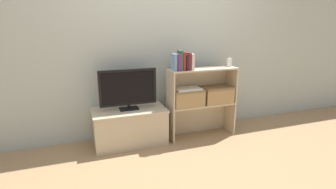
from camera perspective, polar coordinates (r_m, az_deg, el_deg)
ground_plane at (r=3.23m, az=0.83°, el=-10.81°), size 16.00×16.00×0.00m
wall_back at (r=3.37m, az=-2.03°, el=11.50°), size 10.00×0.05×2.40m
tv_stand at (r=3.23m, az=-8.34°, el=-6.80°), size 0.87×0.47×0.43m
tv at (r=3.08m, az=-8.67°, el=1.33°), size 0.67×0.14×0.48m
bookshelf_lower_tier at (r=3.46m, az=6.81°, el=-4.23°), size 0.87×0.27×0.43m
bookshelf_upper_tier at (r=3.34m, az=7.04°, el=2.98°), size 0.87×0.27×0.45m
book_skyblue at (r=3.05m, az=1.37°, el=7.04°), size 0.03×0.13×0.19m
book_plum at (r=3.07m, az=2.08°, el=7.08°), size 0.04×0.15×0.20m
book_forest at (r=3.08m, az=2.67°, el=7.44°), size 0.02×0.14×0.23m
book_crimson at (r=3.09m, az=3.25°, el=7.31°), size 0.03×0.13×0.21m
book_charcoal at (r=3.11m, az=3.84°, el=7.06°), size 0.03×0.15×0.18m
book_maroon at (r=3.12m, az=4.36°, el=7.24°), size 0.03×0.15×0.20m
book_ivory at (r=3.13m, az=4.98°, el=7.17°), size 0.03×0.15×0.19m
baby_monitor at (r=3.43m, az=13.20°, el=6.81°), size 0.05×0.04×0.13m
storage_basket_left at (r=3.23m, az=4.23°, el=-0.49°), size 0.39×0.24×0.21m
storage_basket_right at (r=3.41m, az=10.58°, el=0.15°), size 0.39×0.24×0.21m
laptop at (r=3.20m, az=4.27°, el=1.29°), size 0.32×0.22×0.02m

